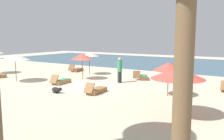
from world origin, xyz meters
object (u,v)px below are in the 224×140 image
object	(u,v)px
umbrella_0	(169,67)
lounger_3	(96,90)
umbrella_3	(89,54)
lounger_5	(143,77)
umbrella_4	(178,73)
person_0	(120,70)
umbrella_2	(82,56)
lounger_2	(77,70)
lounger_0	(61,81)
umbrella_1	(15,57)
dog	(56,90)

from	to	relation	value
umbrella_0	lounger_3	world-z (taller)	umbrella_0
umbrella_3	lounger_5	world-z (taller)	umbrella_3
umbrella_4	person_0	distance (m)	7.99
umbrella_3	umbrella_2	bearing A→B (deg)	-65.29
umbrella_0	umbrella_2	distance (m)	7.89
lounger_2	lounger_3	xyz separation A→B (m)	(7.04, -6.49, 0.00)
umbrella_3	lounger_0	size ratio (longest dim) A/B	1.16
umbrella_1	dog	bearing A→B (deg)	-11.77
lounger_3	person_0	size ratio (longest dim) A/B	0.90
umbrella_2	umbrella_4	bearing A→B (deg)	-28.29
umbrella_0	umbrella_1	size ratio (longest dim) A/B	0.90
umbrella_0	umbrella_4	distance (m)	3.60
umbrella_0	lounger_5	bearing A→B (deg)	129.78
umbrella_0	lounger_5	size ratio (longest dim) A/B	1.12
umbrella_3	lounger_2	bearing A→B (deg)	159.60
umbrella_3	dog	bearing A→B (deg)	-68.22
umbrella_0	lounger_0	xyz separation A→B (m)	(-7.80, -0.63, -1.54)
umbrella_4	lounger_2	xyz separation A→B (m)	(-12.47, 8.07, -1.70)
lounger_5	lounger_0	bearing A→B (deg)	-130.84
umbrella_1	dog	world-z (taller)	umbrella_1
lounger_2	dog	distance (m)	9.17
umbrella_1	umbrella_2	distance (m)	5.06
umbrella_2	lounger_5	xyz separation A→B (m)	(4.14, 2.56, -1.67)
umbrella_3	umbrella_1	bearing A→B (deg)	-114.22
umbrella_1	umbrella_3	bearing A→B (deg)	65.78
lounger_0	lounger_3	world-z (taller)	lounger_0
person_0	lounger_2	bearing A→B (deg)	156.76
lounger_3	person_0	distance (m)	3.80
lounger_2	lounger_3	size ratio (longest dim) A/B	1.04
lounger_3	lounger_0	bearing A→B (deg)	165.10
umbrella_1	lounger_0	bearing A→B (deg)	17.95
lounger_2	lounger_5	distance (m)	7.40
umbrella_0	umbrella_2	bearing A→B (deg)	167.47
lounger_5	umbrella_2	bearing A→B (deg)	-148.30
umbrella_3	lounger_2	size ratio (longest dim) A/B	1.12
umbrella_2	lounger_2	size ratio (longest dim) A/B	1.18
umbrella_0	umbrella_3	distance (m)	9.63
umbrella_2	dog	bearing A→B (deg)	-69.73
umbrella_4	lounger_0	distance (m)	9.83
umbrella_1	lounger_2	world-z (taller)	umbrella_1
lounger_0	lounger_5	bearing A→B (deg)	49.16
umbrella_3	lounger_0	world-z (taller)	umbrella_3
lounger_2	lounger_0	bearing A→B (deg)	-60.03
umbrella_4	lounger_0	xyz separation A→B (m)	(-9.33, 2.62, -1.69)
umbrella_0	umbrella_2	world-z (taller)	umbrella_2
lounger_5	person_0	bearing A→B (deg)	-110.72
umbrella_1	dog	size ratio (longest dim) A/B	2.71
umbrella_4	lounger_0	size ratio (longest dim) A/B	1.35
lounger_0	dog	world-z (taller)	lounger_0
person_0	dog	xyz separation A→B (m)	(-1.58, -4.92, -0.76)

